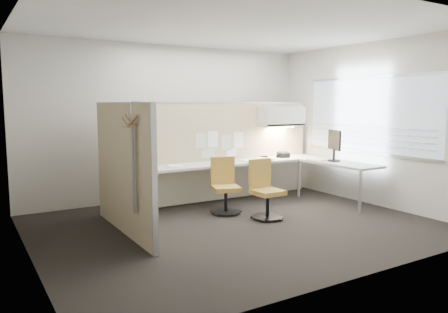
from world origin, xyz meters
TOP-DOWN VIEW (x-y plane):
  - floor at (0.00, 0.00)m, footprint 5.50×4.50m
  - ceiling at (0.00, 0.00)m, footprint 5.50×4.50m
  - wall_back at (0.00, 2.25)m, footprint 5.50×0.02m
  - wall_front at (0.00, -2.25)m, footprint 5.50×0.02m
  - wall_left at (-2.75, 0.00)m, footprint 0.02×4.50m
  - wall_right at (2.75, 0.00)m, footprint 0.02×4.50m
  - window_pane at (2.73, 0.00)m, footprint 0.01×2.80m
  - partition_back at (0.55, 1.60)m, footprint 4.10×0.06m
  - partition_left at (-1.50, 0.50)m, footprint 0.06×2.20m
  - desk at (0.93, 1.13)m, footprint 4.00×2.07m
  - overhead_bin at (1.90, 1.39)m, footprint 0.90×0.36m
  - task_light_strip at (1.90, 1.39)m, footprint 0.60×0.06m
  - pinned_papers at (0.63, 1.57)m, footprint 1.01×0.00m
  - poster at (-1.05, 1.57)m, footprint 0.28×0.00m
  - chair_left at (0.23, 0.71)m, footprint 0.51×0.52m
  - chair_right at (0.58, 0.11)m, footprint 0.47×0.47m
  - monitor at (2.30, 0.39)m, footprint 0.24×0.49m
  - phone at (1.88, 1.29)m, footprint 0.25×0.24m
  - stapler at (1.48, 1.35)m, footprint 0.14×0.05m
  - tape_dispenser at (1.81, 1.33)m, footprint 0.11×0.09m
  - coat_hook at (-1.58, -0.07)m, footprint 0.18×0.45m
  - paper_stack_0 at (-0.94, 1.26)m, footprint 0.23×0.30m
  - paper_stack_1 at (-0.38, 1.25)m, footprint 0.29×0.34m
  - paper_stack_2 at (1.02, 1.24)m, footprint 0.24×0.31m
  - paper_stack_3 at (1.35, 1.18)m, footprint 0.28×0.33m
  - paper_stack_4 at (2.15, 0.66)m, footprint 0.30×0.35m

SIDE VIEW (x-z plane):
  - floor at x=0.00m, z-range -0.01..0.00m
  - chair_left at x=0.23m, z-range -0.03..0.85m
  - chair_right at x=0.58m, z-range -0.03..0.86m
  - desk at x=0.93m, z-range 0.24..0.97m
  - paper_stack_2 at x=1.02m, z-range 0.73..0.75m
  - paper_stack_1 at x=-0.38m, z-range 0.73..0.75m
  - paper_stack_4 at x=2.15m, z-range 0.73..0.75m
  - paper_stack_3 at x=1.35m, z-range 0.73..0.76m
  - paper_stack_0 at x=-0.94m, z-range 0.73..0.77m
  - stapler at x=1.48m, z-range 0.73..0.78m
  - tape_dispenser at x=1.81m, z-range 0.73..0.79m
  - phone at x=1.88m, z-range 0.72..0.84m
  - partition_back at x=0.55m, z-range 0.00..1.75m
  - partition_left at x=-1.50m, z-range 0.00..1.75m
  - pinned_papers at x=0.63m, z-range 0.80..1.27m
  - monitor at x=2.30m, z-range 0.77..1.32m
  - task_light_strip at x=1.90m, z-range 1.29..1.31m
  - wall_back at x=0.00m, z-range 0.00..2.80m
  - wall_front at x=0.00m, z-range 0.00..2.80m
  - wall_left at x=-2.75m, z-range 0.00..2.80m
  - wall_right at x=2.75m, z-range 0.00..2.80m
  - coat_hook at x=-1.58m, z-range 0.73..2.10m
  - poster at x=-1.05m, z-range 1.24..1.59m
  - overhead_bin at x=1.90m, z-range 1.32..1.70m
  - window_pane at x=2.73m, z-range 0.90..2.20m
  - ceiling at x=0.00m, z-range 2.80..2.81m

